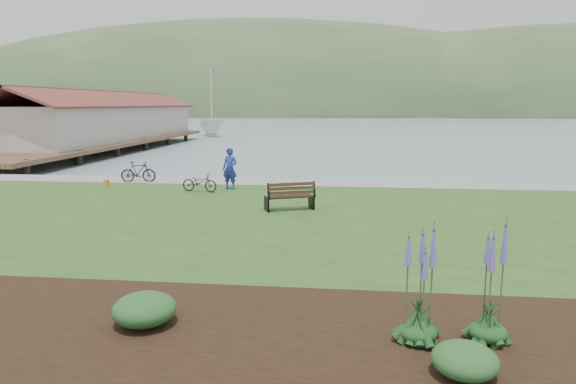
% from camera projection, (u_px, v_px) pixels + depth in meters
% --- Properties ---
extents(ground, '(600.00, 600.00, 0.00)m').
position_uv_depth(ground, '(287.00, 223.00, 18.29)').
color(ground, slate).
rests_on(ground, ground).
extents(lawn, '(34.00, 20.00, 0.40)m').
position_uv_depth(lawn, '(280.00, 232.00, 16.30)').
color(lawn, '#284E1B').
rests_on(lawn, ground).
extents(shoreline_path, '(34.00, 2.20, 0.03)m').
position_uv_depth(shoreline_path, '(304.00, 183.00, 24.98)').
color(shoreline_path, gray).
rests_on(shoreline_path, lawn).
extents(garden_bed, '(24.00, 4.40, 0.04)m').
position_uv_depth(garden_bed, '(401.00, 341.00, 8.29)').
color(garden_bed, black).
rests_on(garden_bed, lawn).
extents(far_hillside, '(580.00, 80.00, 38.00)m').
position_uv_depth(far_hillside, '(398.00, 116.00, 182.47)').
color(far_hillside, '#395530').
rests_on(far_hillside, ground).
extents(pier_pavilion, '(8.00, 36.00, 5.40)m').
position_uv_depth(pier_pavilion, '(106.00, 121.00, 47.05)').
color(pier_pavilion, '#4C3826').
rests_on(pier_pavilion, ground).
extents(park_bench, '(1.89, 1.32, 1.09)m').
position_uv_depth(park_bench, '(290.00, 196.00, 18.49)').
color(park_bench, black).
rests_on(park_bench, lawn).
extents(person, '(0.90, 0.71, 2.20)m').
position_uv_depth(person, '(230.00, 165.00, 22.97)').
color(person, navy).
rests_on(person, lawn).
extents(bicycle_a, '(0.83, 1.69, 0.85)m').
position_uv_depth(bicycle_a, '(200.00, 182.00, 22.44)').
color(bicycle_a, black).
rests_on(bicycle_a, lawn).
extents(bicycle_b, '(0.73, 1.75, 1.02)m').
position_uv_depth(bicycle_b, '(138.00, 172.00, 25.16)').
color(bicycle_b, black).
rests_on(bicycle_b, lawn).
extents(sailboat, '(14.58, 14.65, 27.78)m').
position_uv_depth(sailboat, '(212.00, 136.00, 67.44)').
color(sailboat, silver).
rests_on(sailboat, ground).
extents(pannier, '(0.21, 0.30, 0.30)m').
position_uv_depth(pannier, '(106.00, 183.00, 24.05)').
color(pannier, orange).
rests_on(pannier, lawn).
extents(echium_0, '(0.62, 0.62, 2.09)m').
position_uv_depth(echium_0, '(420.00, 291.00, 8.10)').
color(echium_0, '#153C1A').
rests_on(echium_0, garden_bed).
extents(echium_1, '(0.62, 0.62, 2.22)m').
position_uv_depth(echium_1, '(491.00, 291.00, 8.10)').
color(echium_1, '#153C1A').
rests_on(echium_1, garden_bed).
extents(shrub_0, '(1.10, 1.10, 0.55)m').
position_uv_depth(shrub_0, '(144.00, 309.00, 8.82)').
color(shrub_0, '#1E4C21').
rests_on(shrub_0, garden_bed).
extents(shrub_1, '(0.93, 0.93, 0.46)m').
position_uv_depth(shrub_1, '(465.00, 360.00, 7.15)').
color(shrub_1, '#1E4C21').
rests_on(shrub_1, garden_bed).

